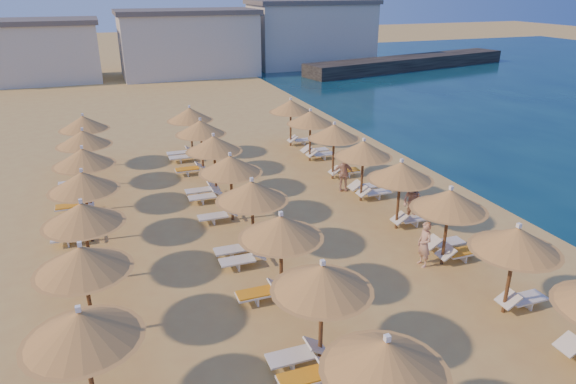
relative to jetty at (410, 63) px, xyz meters
name	(u,v)px	position (x,y,z in m)	size (l,w,h in m)	color
ground	(323,260)	(-29.86, -40.76, -0.75)	(220.00, 220.00, 0.00)	tan
jetty	(410,63)	(0.00, 0.00, 0.00)	(30.00, 4.00, 1.50)	black
hotel_blocks	(194,41)	(-26.00, 5.86, 2.95)	(49.09, 10.63, 8.10)	beige
parasol_row_east	(423,186)	(-25.76, -40.95, 1.84)	(2.80, 32.38, 3.17)	brown
parasol_row_west	(265,209)	(-32.22, -40.95, 1.84)	(2.80, 32.38, 3.17)	brown
parasol_row_inland	(83,197)	(-38.20, -37.66, 1.84)	(2.80, 25.81, 3.17)	brown
loungers	(289,253)	(-31.13, -40.41, -0.41)	(15.54, 30.21, 0.66)	silver
beachgoer_b	(412,202)	(-24.83, -38.98, 0.20)	(0.92, 0.72, 1.90)	tan
beachgoer_a	(424,244)	(-26.52, -42.42, 0.14)	(0.65, 0.43, 1.78)	tan
beachgoer_c	(343,174)	(-25.99, -34.47, 0.15)	(1.05, 0.44, 1.79)	tan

